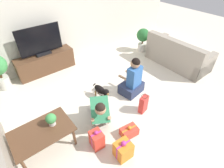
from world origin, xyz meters
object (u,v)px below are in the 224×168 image
at_px(coffee_table, 42,133).
at_px(potted_plant_corner_right, 143,38).
at_px(gift_box_a, 123,150).
at_px(gift_box_c, 97,139).
at_px(sofa_right, 177,55).
at_px(gift_bag_a, 143,104).
at_px(person_sitting, 133,81).
at_px(tv, 40,42).
at_px(tv_console, 46,63).
at_px(person_kneeling, 100,110).
at_px(tabletop_plant, 51,119).
at_px(gift_box_b, 129,131).
at_px(dog, 101,90).

distance_m(coffee_table, potted_plant_corner_right, 4.13).
xyz_separation_m(gift_box_a, gift_box_c, (-0.22, 0.42, 0.01)).
relative_size(sofa_right, gift_bag_a, 4.16).
relative_size(coffee_table, person_sitting, 1.01).
distance_m(sofa_right, tv, 3.70).
height_order(coffee_table, person_sitting, person_sitting).
bearing_deg(potted_plant_corner_right, gift_box_c, -147.89).
bearing_deg(gift_bag_a, gift_box_a, -153.43).
relative_size(tv_console, gift_box_c, 3.85).
bearing_deg(gift_bag_a, coffee_table, 167.12).
relative_size(tv_console, person_sitting, 1.60).
bearing_deg(person_kneeling, sofa_right, 36.93).
height_order(gift_bag_a, tabletop_plant, tabletop_plant).
distance_m(person_sitting, gift_box_c, 1.60).
distance_m(tv, gift_box_b, 3.06).
distance_m(potted_plant_corner_right, dog, 2.62).
bearing_deg(coffee_table, gift_box_b, -28.18).
height_order(tv_console, person_sitting, person_sitting).
bearing_deg(coffee_table, tv, 67.29).
relative_size(potted_plant_corner_right, gift_box_a, 1.95).
xyz_separation_m(tv_console, person_kneeling, (0.09, -2.37, 0.06)).
distance_m(sofa_right, gift_box_b, 2.89).
relative_size(coffee_table, gift_bag_a, 2.25).
relative_size(person_sitting, gift_box_b, 2.80).
xyz_separation_m(gift_box_b, tabletop_plant, (-1.08, 0.70, 0.48)).
bearing_deg(tv, gift_bag_a, -70.35).
relative_size(sofa_right, coffee_table, 1.85).
xyz_separation_m(coffee_table, tv, (0.94, 2.25, 0.46)).
distance_m(person_kneeling, gift_box_a, 0.84).
distance_m(dog, tabletop_plant, 1.39).
bearing_deg(gift_box_a, coffee_table, 134.68).
height_order(tv, gift_box_c, tv).
height_order(tv, person_kneeling, tv).
distance_m(tv, gift_box_c, 2.85).
bearing_deg(gift_bag_a, person_kneeling, 159.78).
bearing_deg(gift_bag_a, tv_console, 109.65).
xyz_separation_m(sofa_right, coffee_table, (-4.00, -0.26, 0.10)).
distance_m(tv, dog, 2.00).
height_order(dog, gift_bag_a, gift_bag_a).
relative_size(person_sitting, gift_box_a, 2.45).
distance_m(sofa_right, person_sitting, 1.87).
distance_m(potted_plant_corner_right, gift_box_b, 3.39).
xyz_separation_m(tv, potted_plant_corner_right, (2.91, -0.77, -0.40)).
distance_m(person_kneeling, person_sitting, 1.14).
bearing_deg(potted_plant_corner_right, gift_bag_a, -135.59).
bearing_deg(tabletop_plant, coffee_table, -175.41).
distance_m(tv, tabletop_plant, 2.38).
bearing_deg(sofa_right, gift_box_c, 103.03).
height_order(gift_box_c, gift_bag_a, gift_bag_a).
relative_size(sofa_right, person_sitting, 1.86).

